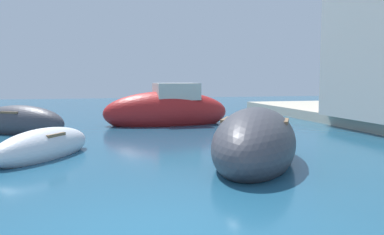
% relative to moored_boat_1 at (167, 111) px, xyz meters
% --- Properties ---
extents(moored_boat_1, '(6.07, 2.56, 2.42)m').
position_rel_moored_boat_1_xyz_m(moored_boat_1, '(0.00, 0.00, 0.00)').
color(moored_boat_1, '#B21E1E').
rests_on(moored_boat_1, ground).
extents(moored_boat_3, '(2.92, 3.71, 1.05)m').
position_rel_moored_boat_1_xyz_m(moored_boat_3, '(-4.72, -7.16, -0.35)').
color(moored_boat_3, white).
rests_on(moored_boat_3, ground).
extents(moored_boat_4, '(4.21, 5.43, 1.86)m').
position_rel_moored_boat_1_xyz_m(moored_boat_4, '(0.68, -9.21, -0.13)').
color(moored_boat_4, '#3F3F47').
rests_on(moored_boat_4, ground).
extents(moored_boat_5, '(4.26, 3.46, 1.43)m').
position_rel_moored_boat_1_xyz_m(moored_boat_5, '(-6.27, -1.56, -0.25)').
color(moored_boat_5, '#3F3F47').
rests_on(moored_boat_5, ground).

